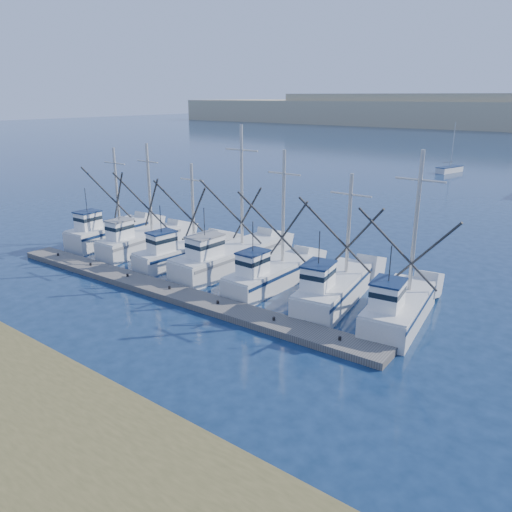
% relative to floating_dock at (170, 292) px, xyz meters
% --- Properties ---
extents(ground, '(500.00, 500.00, 0.00)m').
position_rel_floating_dock_xyz_m(ground, '(8.11, -5.20, -0.20)').
color(ground, '#0D213C').
rests_on(ground, ground).
extents(floating_dock, '(29.41, 2.95, 0.39)m').
position_rel_floating_dock_xyz_m(floating_dock, '(0.00, 0.00, 0.00)').
color(floating_dock, slate).
rests_on(floating_dock, ground).
extents(trawler_fleet, '(29.12, 9.63, 10.25)m').
position_rel_floating_dock_xyz_m(trawler_fleet, '(0.43, 5.03, 0.77)').
color(trawler_fleet, silver).
rests_on(trawler_fleet, ground).
extents(sailboat_far, '(3.02, 5.81, 8.10)m').
position_rel_floating_dock_xyz_m(sailboat_far, '(-2.61, 65.33, 0.30)').
color(sailboat_far, silver).
rests_on(sailboat_far, ground).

